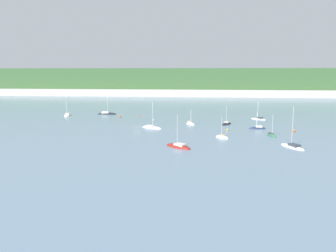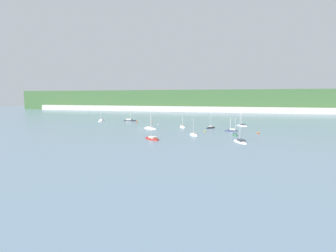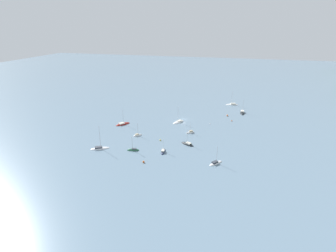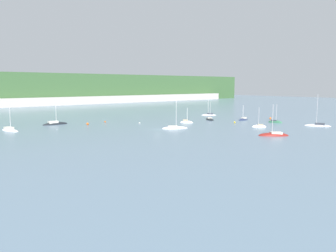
{
  "view_description": "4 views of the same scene",
  "coord_description": "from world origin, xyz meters",
  "px_view_note": "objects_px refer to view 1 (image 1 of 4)",
  "views": [
    {
      "loc": [
        21.84,
        -115.73,
        20.19
      ],
      "look_at": [
        12.3,
        -11.59,
        2.45
      ],
      "focal_mm": 35.0,
      "sensor_mm": 36.0,
      "label": 1
    },
    {
      "loc": [
        48.07,
        -117.49,
        15.07
      ],
      "look_at": [
        17.22,
        -11.53,
        2.72
      ],
      "focal_mm": 28.0,
      "sensor_mm": 36.0,
      "label": 2
    },
    {
      "loc": [
        140.14,
        27.89,
        51.83
      ],
      "look_at": [
        17.44,
        -4.8,
        1.91
      ],
      "focal_mm": 28.0,
      "sensor_mm": 36.0,
      "label": 3
    },
    {
      "loc": [
        -62.23,
        -81.29,
        13.97
      ],
      "look_at": [
        -8.85,
        -16.06,
        3.32
      ],
      "focal_mm": 35.0,
      "sensor_mm": 36.0,
      "label": 4
    }
  ],
  "objects_px": {
    "mooring_buoy_3": "(140,116)",
    "mooring_buoy_4": "(227,130)",
    "sailboat_4": "(152,128)",
    "sailboat_6": "(258,119)",
    "sailboat_9": "(257,129)",
    "sailboat_7": "(190,124)",
    "mooring_buoy_0": "(294,131)",
    "sailboat_8": "(222,138)",
    "sailboat_3": "(107,114)",
    "sailboat_2": "(272,136)",
    "mooring_buoy_2": "(153,120)",
    "sailboat_0": "(179,147)",
    "mooring_buoy_1": "(120,116)",
    "sailboat_10": "(293,147)",
    "sailboat_1": "(227,124)",
    "sailboat_5": "(67,116)"
  },
  "relations": [
    {
      "from": "sailboat_2",
      "to": "sailboat_4",
      "type": "relative_size",
      "value": 0.78
    },
    {
      "from": "sailboat_0",
      "to": "sailboat_5",
      "type": "distance_m",
      "value": 78.23
    },
    {
      "from": "sailboat_7",
      "to": "mooring_buoy_2",
      "type": "distance_m",
      "value": 17.38
    },
    {
      "from": "sailboat_0",
      "to": "mooring_buoy_4",
      "type": "relative_size",
      "value": 15.1
    },
    {
      "from": "sailboat_9",
      "to": "mooring_buoy_0",
      "type": "relative_size",
      "value": 8.18
    },
    {
      "from": "sailboat_0",
      "to": "mooring_buoy_2",
      "type": "height_order",
      "value": "sailboat_0"
    },
    {
      "from": "sailboat_2",
      "to": "sailboat_3",
      "type": "height_order",
      "value": "sailboat_3"
    },
    {
      "from": "sailboat_9",
      "to": "sailboat_7",
      "type": "bearing_deg",
      "value": -24.69
    },
    {
      "from": "sailboat_3",
      "to": "mooring_buoy_3",
      "type": "xyz_separation_m",
      "value": [
        16.69,
        -5.75,
        0.18
      ]
    },
    {
      "from": "sailboat_5",
      "to": "sailboat_2",
      "type": "bearing_deg",
      "value": 51.01
    },
    {
      "from": "sailboat_3",
      "to": "sailboat_8",
      "type": "xyz_separation_m",
      "value": [
        49.87,
        -50.0,
        -0.02
      ]
    },
    {
      "from": "mooring_buoy_3",
      "to": "sailboat_5",
      "type": "bearing_deg",
      "value": -178.32
    },
    {
      "from": "sailboat_1",
      "to": "mooring_buoy_3",
      "type": "xyz_separation_m",
      "value": [
        -36.67,
        18.45,
        0.21
      ]
    },
    {
      "from": "sailboat_2",
      "to": "mooring_buoy_0",
      "type": "relative_size",
      "value": 9.5
    },
    {
      "from": "sailboat_3",
      "to": "mooring_buoy_0",
      "type": "relative_size",
      "value": 11.83
    },
    {
      "from": "sailboat_4",
      "to": "sailboat_6",
      "type": "relative_size",
      "value": 1.24
    },
    {
      "from": "sailboat_6",
      "to": "mooring_buoy_4",
      "type": "height_order",
      "value": "sailboat_6"
    },
    {
      "from": "sailboat_0",
      "to": "sailboat_3",
      "type": "height_order",
      "value": "sailboat_3"
    },
    {
      "from": "sailboat_10",
      "to": "mooring_buoy_1",
      "type": "bearing_deg",
      "value": 21.5
    },
    {
      "from": "sailboat_4",
      "to": "sailboat_7",
      "type": "distance_m",
      "value": 16.34
    },
    {
      "from": "sailboat_10",
      "to": "sailboat_0",
      "type": "bearing_deg",
      "value": 67.7
    },
    {
      "from": "sailboat_4",
      "to": "sailboat_9",
      "type": "bearing_deg",
      "value": 32.29
    },
    {
      "from": "sailboat_6",
      "to": "mooring_buoy_2",
      "type": "xyz_separation_m",
      "value": [
        -43.4,
        -7.08,
        0.13
      ]
    },
    {
      "from": "sailboat_8",
      "to": "mooring_buoy_1",
      "type": "bearing_deg",
      "value": -1.42
    },
    {
      "from": "mooring_buoy_3",
      "to": "mooring_buoy_4",
      "type": "height_order",
      "value": "mooring_buoy_4"
    },
    {
      "from": "sailboat_0",
      "to": "mooring_buoy_0",
      "type": "xyz_separation_m",
      "value": [
        37.07,
        25.54,
        0.33
      ]
    },
    {
      "from": "sailboat_1",
      "to": "mooring_buoy_2",
      "type": "height_order",
      "value": "sailboat_1"
    },
    {
      "from": "sailboat_2",
      "to": "mooring_buoy_3",
      "type": "relative_size",
      "value": 13.36
    },
    {
      "from": "sailboat_2",
      "to": "mooring_buoy_1",
      "type": "relative_size",
      "value": 9.16
    },
    {
      "from": "sailboat_2",
      "to": "sailboat_3",
      "type": "xyz_separation_m",
      "value": [
        -65.42,
        46.03,
        0.04
      ]
    },
    {
      "from": "sailboat_8",
      "to": "mooring_buoy_2",
      "type": "height_order",
      "value": "sailboat_8"
    },
    {
      "from": "sailboat_5",
      "to": "sailboat_0",
      "type": "bearing_deg",
      "value": 30.13
    },
    {
      "from": "sailboat_0",
      "to": "sailboat_2",
      "type": "relative_size",
      "value": 1.22
    },
    {
      "from": "sailboat_0",
      "to": "sailboat_6",
      "type": "xyz_separation_m",
      "value": [
        30.34,
        53.42,
        0.05
      ]
    },
    {
      "from": "mooring_buoy_4",
      "to": "sailboat_10",
      "type": "bearing_deg",
      "value": -57.14
    },
    {
      "from": "sailboat_7",
      "to": "mooring_buoy_3",
      "type": "distance_m",
      "value": 30.24
    },
    {
      "from": "sailboat_7",
      "to": "mooring_buoy_0",
      "type": "height_order",
      "value": "sailboat_7"
    },
    {
      "from": "sailboat_4",
      "to": "mooring_buoy_3",
      "type": "xyz_separation_m",
      "value": [
        -9.42,
        28.89,
        0.22
      ]
    },
    {
      "from": "sailboat_2",
      "to": "sailboat_5",
      "type": "height_order",
      "value": "sailboat_5"
    },
    {
      "from": "sailboat_4",
      "to": "mooring_buoy_1",
      "type": "bearing_deg",
      "value": 154.21
    },
    {
      "from": "sailboat_2",
      "to": "sailboat_6",
      "type": "xyz_separation_m",
      "value": [
        2.33,
        35.94,
        0.05
      ]
    },
    {
      "from": "sailboat_9",
      "to": "mooring_buoy_2",
      "type": "distance_m",
      "value": 42.12
    },
    {
      "from": "mooring_buoy_0",
      "to": "sailboat_3",
      "type": "bearing_deg",
      "value": 152.98
    },
    {
      "from": "mooring_buoy_0",
      "to": "mooring_buoy_1",
      "type": "relative_size",
      "value": 0.96
    },
    {
      "from": "sailboat_9",
      "to": "sailboat_10",
      "type": "xyz_separation_m",
      "value": [
        4.3,
        -27.95,
        0.01
      ]
    },
    {
      "from": "sailboat_3",
      "to": "sailboat_9",
      "type": "relative_size",
      "value": 1.45
    },
    {
      "from": "sailboat_2",
      "to": "sailboat_9",
      "type": "height_order",
      "value": "sailboat_2"
    },
    {
      "from": "sailboat_6",
      "to": "mooring_buoy_1",
      "type": "xyz_separation_m",
      "value": [
        -59.46,
        1.43,
        0.3
      ]
    },
    {
      "from": "sailboat_6",
      "to": "sailboat_2",
      "type": "bearing_deg",
      "value": 125.09
    },
    {
      "from": "sailboat_8",
      "to": "sailboat_9",
      "type": "bearing_deg",
      "value": -85.06
    }
  ]
}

